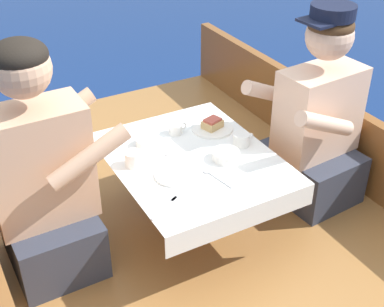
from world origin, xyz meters
The scene contains 17 objects.
ground_plane centered at (0.00, 0.00, 0.00)m, with size 60.00×60.00×0.00m, color navy.
boat_deck centered at (0.00, 0.00, 0.16)m, with size 1.92×2.92×0.32m, color #9E6B38.
gunwale_starboard centered at (0.93, 0.00, 0.52)m, with size 0.06×2.92×0.40m, color brown.
cockpit_table centered at (0.00, -0.03, 0.66)m, with size 0.70×0.85×0.38m.
person_port centered at (-0.65, 0.04, 0.74)m, with size 0.53×0.44×1.03m.
person_starboard centered at (0.65, -0.10, 0.72)m, with size 0.55×0.47×0.99m.
plate_sandwich centered at (0.21, 0.14, 0.70)m, with size 0.20×0.20×0.01m.
plate_bread centered at (-0.14, -0.12, 0.70)m, with size 0.16×0.16×0.01m.
sandwich centered at (0.21, 0.14, 0.73)m, with size 0.11×0.09×0.05m.
bowl_port_near centered at (0.12, -0.11, 0.72)m, with size 0.12×0.12×0.04m.
bowl_starboard_near centered at (-0.13, 0.16, 0.72)m, with size 0.11×0.11×0.04m.
coffee_cup_port centered at (0.04, 0.20, 0.72)m, with size 0.09×0.06×0.05m.
coffee_cup_starboard centered at (0.25, -0.04, 0.73)m, with size 0.10×0.08×0.06m.
coffee_cup_center centered at (-0.25, 0.04, 0.73)m, with size 0.11×0.08×0.07m.
utensil_spoon_port centered at (0.01, -0.20, 0.70)m, with size 0.05×0.17×0.01m.
utensil_fork_starboard centered at (-0.26, -0.29, 0.70)m, with size 0.16×0.10×0.00m.
utensil_spoon_starboard centered at (-0.11, 0.01, 0.70)m, with size 0.12×0.14×0.01m.
Camera 1 is at (-0.97, -1.78, 1.99)m, focal length 50.00 mm.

